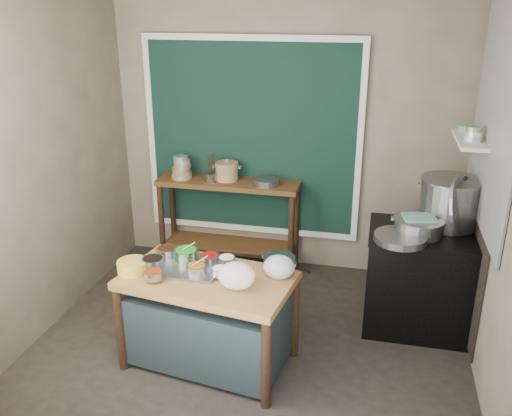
% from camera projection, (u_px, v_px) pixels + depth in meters
% --- Properties ---
extents(floor, '(3.50, 3.00, 0.02)m').
position_uv_depth(floor, '(252.00, 340.00, 4.55)').
color(floor, '#2A2520').
rests_on(floor, ground).
extents(back_wall, '(3.50, 0.02, 2.80)m').
position_uv_depth(back_wall, '(286.00, 135.00, 5.42)').
color(back_wall, '#776C5B').
rests_on(back_wall, floor).
extents(left_wall, '(0.02, 3.00, 2.80)m').
position_uv_depth(left_wall, '(42.00, 165.00, 4.42)').
color(left_wall, '#776C5B').
rests_on(left_wall, floor).
extents(right_wall, '(0.02, 3.00, 2.80)m').
position_uv_depth(right_wall, '(503.00, 199.00, 3.67)').
color(right_wall, '#776C5B').
rests_on(right_wall, floor).
extents(curtain_panel, '(2.10, 0.02, 1.90)m').
position_uv_depth(curtain_panel, '(252.00, 139.00, 5.47)').
color(curtain_panel, black).
rests_on(curtain_panel, back_wall).
extents(curtain_frame, '(2.22, 0.03, 2.02)m').
position_uv_depth(curtain_frame, '(251.00, 139.00, 5.46)').
color(curtain_frame, beige).
rests_on(curtain_frame, back_wall).
extents(tile_panel, '(0.02, 1.70, 1.70)m').
position_uv_depth(tile_panel, '(495.00, 117.00, 4.01)').
color(tile_panel, '#B2B2AA').
rests_on(tile_panel, right_wall).
extents(soot_patch, '(0.01, 1.30, 1.30)m').
position_uv_depth(soot_patch, '(472.00, 251.00, 4.52)').
color(soot_patch, black).
rests_on(soot_patch, right_wall).
extents(wall_shelf, '(0.22, 0.70, 0.03)m').
position_uv_depth(wall_shelf, '(470.00, 140.00, 4.40)').
color(wall_shelf, beige).
rests_on(wall_shelf, right_wall).
extents(prep_table, '(1.34, 0.89, 0.75)m').
position_uv_depth(prep_table, '(209.00, 320.00, 4.14)').
color(prep_table, brown).
rests_on(prep_table, floor).
extents(back_counter, '(1.45, 0.40, 0.95)m').
position_uv_depth(back_counter, '(229.00, 224.00, 5.65)').
color(back_counter, '#4E3016').
rests_on(back_counter, floor).
extents(stove_block, '(0.90, 0.68, 0.85)m').
position_uv_depth(stove_block, '(421.00, 281.00, 4.61)').
color(stove_block, black).
rests_on(stove_block, floor).
extents(stove_top, '(0.92, 0.69, 0.03)m').
position_uv_depth(stove_top, '(426.00, 234.00, 4.45)').
color(stove_top, black).
rests_on(stove_top, stove_block).
extents(condiment_tray, '(0.50, 0.36, 0.02)m').
position_uv_depth(condiment_tray, '(187.00, 269.00, 4.09)').
color(condiment_tray, gray).
rests_on(condiment_tray, prep_table).
extents(condiment_bowls, '(0.69, 0.52, 0.08)m').
position_uv_depth(condiment_bowls, '(185.00, 261.00, 4.12)').
color(condiment_bowls, silver).
rests_on(condiment_bowls, condiment_tray).
extents(yellow_basin, '(0.29, 0.29, 0.09)m').
position_uv_depth(yellow_basin, '(132.00, 266.00, 4.06)').
color(yellow_basin, gold).
rests_on(yellow_basin, prep_table).
extents(saucepan, '(0.32, 0.32, 0.14)m').
position_uv_depth(saucepan, '(279.00, 265.00, 4.02)').
color(saucepan, gray).
rests_on(saucepan, prep_table).
extents(plastic_bag_a, '(0.28, 0.25, 0.20)m').
position_uv_depth(plastic_bag_a, '(236.00, 276.00, 3.80)').
color(plastic_bag_a, white).
rests_on(plastic_bag_a, prep_table).
extents(plastic_bag_b, '(0.29, 0.28, 0.18)m').
position_uv_depth(plastic_bag_b, '(279.00, 267.00, 3.95)').
color(plastic_bag_b, white).
rests_on(plastic_bag_b, prep_table).
extents(bowl_stack, '(0.21, 0.21, 0.24)m').
position_uv_depth(bowl_stack, '(182.00, 169.00, 5.52)').
color(bowl_stack, tan).
rests_on(bowl_stack, back_counter).
extents(utensil_cup, '(0.15, 0.15, 0.09)m').
position_uv_depth(utensil_cup, '(211.00, 177.00, 5.47)').
color(utensil_cup, gray).
rests_on(utensil_cup, back_counter).
extents(ceramic_crock, '(0.26, 0.26, 0.17)m').
position_uv_depth(ceramic_crock, '(227.00, 172.00, 5.48)').
color(ceramic_crock, '#957851').
rests_on(ceramic_crock, back_counter).
extents(wide_bowl, '(0.29, 0.29, 0.07)m').
position_uv_depth(wide_bowl, '(266.00, 182.00, 5.34)').
color(wide_bowl, gray).
rests_on(wide_bowl, back_counter).
extents(stock_pot, '(0.56, 0.56, 0.41)m').
position_uv_depth(stock_pot, '(450.00, 202.00, 4.51)').
color(stock_pot, gray).
rests_on(stock_pot, stove_top).
extents(pot_lid, '(0.29, 0.50, 0.49)m').
position_uv_depth(pot_lid, '(459.00, 206.00, 4.33)').
color(pot_lid, gray).
rests_on(pot_lid, stove_top).
extents(steamer, '(0.44, 0.44, 0.13)m').
position_uv_depth(steamer, '(419.00, 226.00, 4.38)').
color(steamer, gray).
rests_on(steamer, stove_top).
extents(green_cloth, '(0.28, 0.24, 0.02)m').
position_uv_depth(green_cloth, '(420.00, 218.00, 4.36)').
color(green_cloth, slate).
rests_on(green_cloth, steamer).
extents(shallow_pan, '(0.53, 0.53, 0.05)m').
position_uv_depth(shallow_pan, '(400.00, 238.00, 4.26)').
color(shallow_pan, gray).
rests_on(shallow_pan, stove_top).
extents(shelf_bowl_stack, '(0.14, 0.14, 0.11)m').
position_uv_depth(shelf_bowl_stack, '(473.00, 134.00, 4.28)').
color(shelf_bowl_stack, silver).
rests_on(shelf_bowl_stack, wall_shelf).
extents(shelf_bowl_green, '(0.15, 0.15, 0.05)m').
position_uv_depth(shelf_bowl_green, '(467.00, 129.00, 4.60)').
color(shelf_bowl_green, gray).
rests_on(shelf_bowl_green, wall_shelf).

